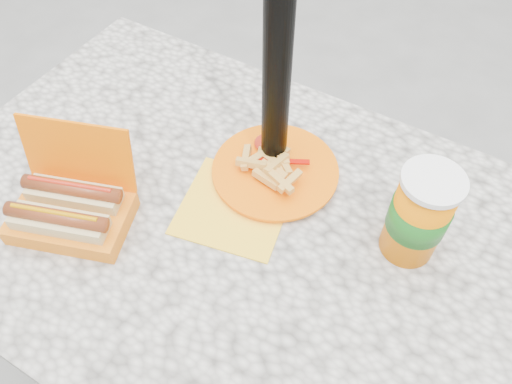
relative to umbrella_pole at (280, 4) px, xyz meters
The scene contains 6 objects.
ground 1.11m from the umbrella_pole, 90.00° to the right, with size 60.00×60.00×0.00m, color slate.
picnic_table 0.49m from the umbrella_pole, 90.00° to the right, with size 1.20×0.80×0.75m.
umbrella_pole is the anchor object (origin of this frame).
hotdog_box 0.50m from the umbrella_pole, 127.67° to the right, with size 0.25×0.22×0.17m.
fries_plate 0.34m from the umbrella_pole, 66.40° to the right, with size 0.27×0.35×0.05m.
soda_cup 0.40m from the umbrella_pole, 10.45° to the right, with size 0.10×0.10×0.19m.
Camera 1 is at (0.31, -0.43, 1.51)m, focal length 35.00 mm.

